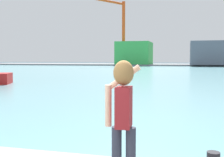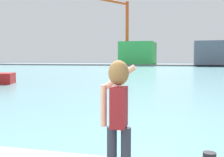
# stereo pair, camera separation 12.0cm
# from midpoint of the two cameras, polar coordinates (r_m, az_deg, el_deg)

# --- Properties ---
(ground_plane) EXTENTS (220.00, 220.00, 0.00)m
(ground_plane) POSITION_cam_midpoint_polar(r_m,az_deg,el_deg) (52.92, 13.37, 1.46)
(ground_plane) COLOR #334751
(harbor_water) EXTENTS (140.00, 100.00, 0.02)m
(harbor_water) POSITION_cam_midpoint_polar(r_m,az_deg,el_deg) (54.92, 13.44, 1.56)
(harbor_water) COLOR #6BA8B2
(harbor_water) RESTS_ON ground_plane
(far_shore_dock) EXTENTS (140.00, 20.00, 0.46)m
(far_shore_dock) POSITION_cam_midpoint_polar(r_m,az_deg,el_deg) (94.88, 14.30, 2.68)
(far_shore_dock) COLOR gray
(far_shore_dock) RESTS_ON ground_plane
(person_photographer) EXTENTS (0.53, 0.55, 1.74)m
(person_photographer) POSITION_cam_midpoint_polar(r_m,az_deg,el_deg) (3.94, 2.12, -6.21)
(person_photographer) COLOR #2D3342
(person_photographer) RESTS_ON quay_promenade
(warehouse_left) EXTENTS (10.47, 12.01, 7.03)m
(warehouse_left) POSITION_cam_midpoint_polar(r_m,az_deg,el_deg) (92.25, 5.29, 5.08)
(warehouse_left) COLOR green
(warehouse_left) RESTS_ON far_shore_dock
(warehouse_right) EXTENTS (12.02, 12.43, 6.77)m
(warehouse_right) POSITION_cam_midpoint_polar(r_m,az_deg,el_deg) (89.29, 19.98, 4.80)
(warehouse_right) COLOR slate
(warehouse_right) RESTS_ON far_shore_dock
(port_crane) EXTENTS (7.55, 11.64, 19.61)m
(port_crane) POSITION_cam_midpoint_polar(r_m,az_deg,el_deg) (90.06, 2.38, 10.52)
(port_crane) COLOR #D84C19
(port_crane) RESTS_ON far_shore_dock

